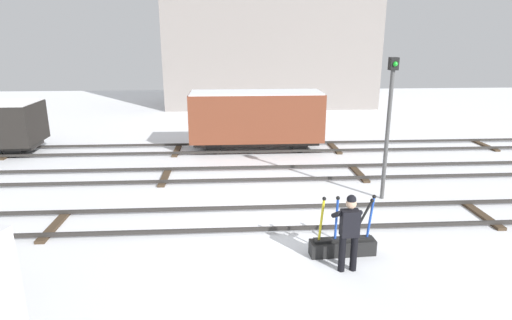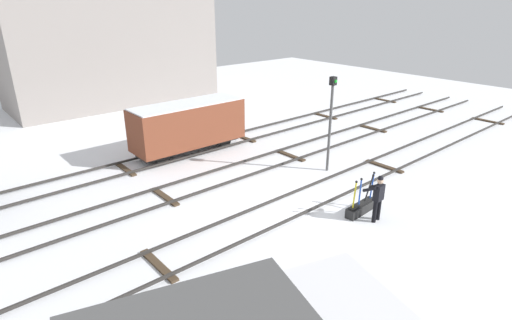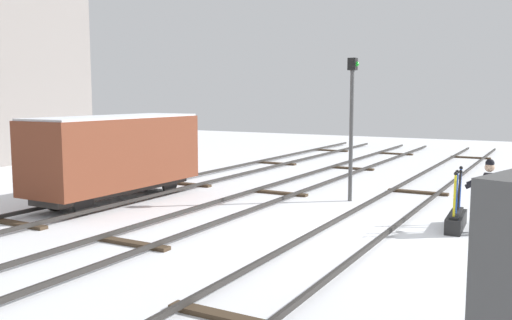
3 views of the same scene
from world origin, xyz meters
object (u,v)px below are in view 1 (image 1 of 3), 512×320
(rail_worker, at_px, (349,228))
(freight_car_back_track, at_px, (256,117))
(signal_post, at_px, (389,116))
(switch_lever_frame, at_px, (343,245))

(rail_worker, distance_m, freight_car_back_track, 10.30)
(signal_post, bearing_deg, freight_car_back_track, 120.18)
(signal_post, bearing_deg, rail_worker, -118.64)
(rail_worker, relative_size, freight_car_back_track, 0.30)
(rail_worker, bearing_deg, freight_car_back_track, 94.23)
(rail_worker, height_order, signal_post, signal_post)
(switch_lever_frame, height_order, signal_post, signal_post)
(switch_lever_frame, relative_size, signal_post, 0.36)
(switch_lever_frame, bearing_deg, signal_post, 54.71)
(freight_car_back_track, bearing_deg, rail_worker, -82.74)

